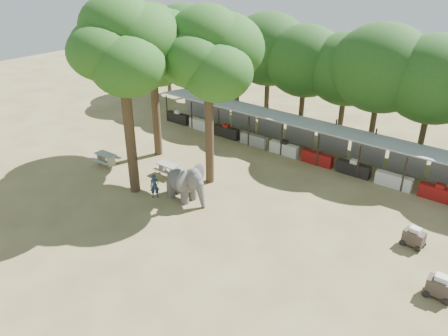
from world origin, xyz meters
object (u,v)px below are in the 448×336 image
Objects in this scene: elephant at (185,183)px; picnic_table_near at (106,158)px; yard_tree_left at (152,45)px; yard_tree_back at (208,53)px; handler at (155,186)px; cart_back at (414,237)px; yard_tree_center at (122,46)px; cart_front at (440,286)px; picnic_table_far at (168,168)px.

elephant reaches higher than picnic_table_near.
yard_tree_back is at bearing -9.46° from yard_tree_left.
handler is 0.93× the size of picnic_table_near.
cart_back is (13.20, 0.89, -7.99)m from yard_tree_back.
handler is 15.20m from cart_back.
cart_back is (16.20, 4.89, -8.65)m from yard_tree_center.
yard_tree_left reaches higher than cart_front.
yard_tree_left is 0.92× the size of yard_tree_center.
cart_back is (19.20, -0.11, -7.64)m from yard_tree_left.
cart_front is at bearing 0.06° from picnic_table_near.
yard_tree_center is 19.00m from cart_back.
picnic_table_near is 22.80m from cart_front.
yard_tree_center is 9.83× the size of cart_front.
elephant reaches higher than cart_back.
yard_tree_left is 6.93× the size of handler.
picnic_table_far is at bearing 154.26° from elephant.
elephant is at bearing -20.44° from handler.
handler is at bearing -106.72° from yard_tree_back.
yard_tree_center is 9.83m from picnic_table_near.
yard_tree_left is 8.71m from picnic_table_near.
yard_tree_left is at bearing 169.21° from cart_front.
yard_tree_back is at bearing 102.28° from elephant.
handler is (-1.73, -0.99, -0.42)m from elephant.
handler is 16.58m from cart_front.
picnic_table_near is 21.04m from cart_back.
yard_tree_left is at bearing 144.81° from picnic_table_far.
yard_tree_center is 20.30m from cart_front.
elephant is 2.57× the size of cart_back.
picnic_table_far is at bearing 69.96° from handler.
handler is 1.30× the size of cart_front.
picnic_table_far is 16.13m from cart_back.
picnic_table_near is at bearing 165.91° from yard_tree_center.
picnic_table_far is (-2.79, -1.24, -8.02)m from yard_tree_back.
yard_tree_left reaches higher than picnic_table_near.
yard_tree_back is 7.14× the size of handler.
picnic_table_near is 1.39× the size of cart_front.
picnic_table_far is at bearing -156.12° from yard_tree_back.
handler is at bearing 0.42° from yard_tree_center.
yard_tree_back is 7.94m from elephant.
yard_tree_left is 8.61m from picnic_table_far.
cart_back reaches higher than picnic_table_near.
yard_tree_center reaches higher than cart_front.
yard_tree_left is 8.96× the size of cart_back.
cart_front is at bearing -3.69° from picnic_table_far.
yard_tree_back reaches higher than cart_front.
elephant is at bearing 15.80° from yard_tree_center.
yard_tree_back reaches higher than elephant.
yard_tree_left is 22.86m from cart_front.
yard_tree_back is 17.39m from cart_front.
yard_tree_center is at bearing -15.45° from picnic_table_near.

